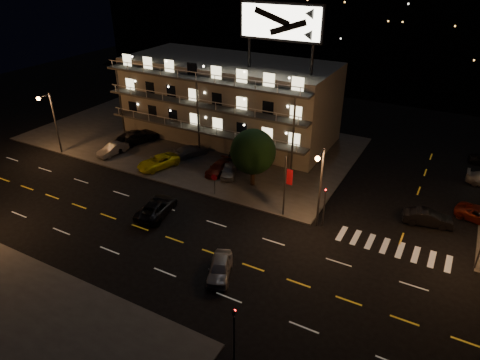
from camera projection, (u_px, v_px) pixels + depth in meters
The scene contains 24 objects.
ground at pixel (193, 246), 37.74m from camera, with size 140.00×140.00×0.00m, color black.
curb_nw at pixel (190, 139), 59.10m from camera, with size 44.00×24.00×0.15m, color #3A3937.
motel at pixel (229, 99), 57.90m from camera, with size 28.00×13.80×18.10m.
hill_backdrop at pixel (355, 14), 88.01m from camera, with size 120.00×25.00×24.00m.
streetlight_nw at pixel (52, 117), 52.54m from camera, with size 0.44×1.92×8.00m.
streetlight_nc at pixel (320, 181), 37.94m from camera, with size 0.44×1.92×8.00m.
signal_nw at pixel (325, 203), 39.30m from camera, with size 0.20×0.27×4.60m.
signal_sw at pixel (234, 329), 26.15m from camera, with size 0.20×0.27×4.60m.
banner_north at pixel (285, 185), 40.47m from camera, with size 0.83×0.16×6.40m.
stop_sign at pixel (214, 181), 44.84m from camera, with size 0.91×0.11×2.61m.
tree at pixel (253, 153), 45.68m from camera, with size 5.11×4.92×6.44m.
lot_car_0 at pixel (120, 143), 55.80m from camera, with size 1.67×4.16×1.42m, color black.
lot_car_1 at pixel (113, 149), 54.20m from camera, with size 1.47×4.20×1.38m, color gray.
lot_car_2 at pixel (158, 162), 50.88m from camera, with size 2.37×5.14×1.43m, color yellow.
lot_car_3 at pixel (218, 168), 49.71m from camera, with size 1.74×4.27×1.24m, color #5B180D.
lot_car_4 at pixel (228, 170), 49.02m from camera, with size 1.55×3.84×1.31m, color gray.
lot_car_5 at pixel (137, 137), 57.64m from camera, with size 1.63×4.67×1.54m, color black.
lot_car_6 at pixel (139, 136), 57.85m from camera, with size 2.56×5.56×1.54m, color black.
lot_car_7 at pixel (190, 151), 53.91m from camera, with size 1.85×4.55×1.32m, color gray.
lot_car_8 at pixel (234, 156), 52.44m from camera, with size 1.59×3.95×1.35m, color black.
lot_car_9 at pixel (252, 161), 51.11m from camera, with size 1.40×4.03×1.33m, color #5B180D.
side_car_0 at pixel (428, 218), 40.41m from camera, with size 1.58×4.52×1.49m, color black.
road_car_east at pixel (220, 268), 34.04m from camera, with size 1.72×4.26×1.45m, color gray.
road_car_west at pixel (157, 207), 42.02m from camera, with size 2.51×5.45×1.52m, color black.
Camera 1 is at (18.32, -24.77, 22.96)m, focal length 32.00 mm.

